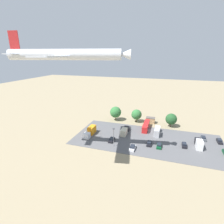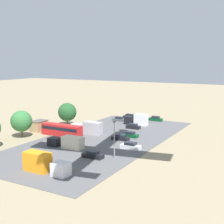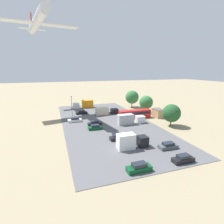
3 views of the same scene
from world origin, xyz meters
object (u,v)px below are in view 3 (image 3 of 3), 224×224
at_px(parked_car_1, 168,146).
at_px(parked_car_5, 95,127).
at_px(parked_car_0, 118,137).
at_px(parked_truck_3, 130,119).
at_px(bus, 135,114).
at_px(parked_car_4, 183,159).
at_px(airplane, 37,21).
at_px(parked_truck_2, 106,111).
at_px(parked_truck_0, 131,141).
at_px(parked_car_3, 95,123).
at_px(parked_car_2, 139,168).
at_px(parked_car_6, 82,112).
at_px(parked_truck_1, 84,104).
at_px(parked_car_7, 75,120).
at_px(shed_building, 158,113).

xyz_separation_m(parked_car_1, parked_car_5, (17.95, 12.76, 0.02)).
xyz_separation_m(parked_car_0, parked_truck_3, (11.32, -8.36, 0.86)).
relative_size(bus, parked_car_4, 2.76).
bearing_deg(airplane, parked_truck_2, 138.54).
relative_size(parked_car_5, parked_truck_0, 0.59).
height_order(parked_car_3, parked_car_4, parked_car_4).
xyz_separation_m(parked_truck_0, airplane, (44.80, 19.69, 33.68)).
xyz_separation_m(parked_car_2, parked_car_6, (43.68, 3.22, -0.03)).
distance_m(parked_car_5, parked_truck_0, 15.77).
relative_size(parked_truck_0, parked_truck_1, 0.79).
bearing_deg(parked_truck_1, parked_car_4, -170.03).
distance_m(parked_car_7, parked_truck_0, 26.61).
xyz_separation_m(parked_car_4, parked_car_6, (43.62, 12.81, -0.01)).
xyz_separation_m(parked_car_1, airplane, (47.74, 27.72, 34.70)).
bearing_deg(parked_truck_0, parked_car_7, -158.83).
bearing_deg(parked_car_3, parked_car_6, -173.58).
bearing_deg(parked_car_5, shed_building, -76.46).
bearing_deg(airplane, parked_truck_3, 122.90).
xyz_separation_m(shed_building, parked_car_0, (-15.81, 22.14, -0.83)).
relative_size(shed_building, parked_car_2, 1.05).
bearing_deg(parked_truck_1, parked_car_1, -167.77).
distance_m(parked_truck_0, parked_truck_3, 18.25).
bearing_deg(parked_car_5, parked_car_1, -144.61).
distance_m(parked_car_1, parked_truck_1, 50.07).
distance_m(parked_car_6, parked_truck_2, 9.71).
bearing_deg(parked_truck_2, parked_car_0, -9.75).
bearing_deg(parked_truck_1, airplane, 93.97).
distance_m(shed_building, parked_truck_2, 20.34).
bearing_deg(bus, parked_truck_2, 44.43).
bearing_deg(parked_truck_0, parked_car_0, -168.61).
distance_m(parked_truck_0, parked_truck_1, 46.06).
relative_size(parked_car_2, airplane, 0.12).
relative_size(parked_car_2, parked_car_7, 0.98).
distance_m(bus, parked_car_1, 25.70).
xyz_separation_m(parked_car_0, parked_truck_0, (-5.41, -1.09, 0.96)).
bearing_deg(parked_car_1, parked_truck_0, 69.91).
relative_size(parked_car_0, parked_car_6, 0.92).
height_order(parked_car_1, parked_truck_3, parked_truck_3).
height_order(bus, parked_truck_1, parked_truck_1).
relative_size(parked_car_1, parked_car_3, 1.00).
bearing_deg(parked_car_2, parked_truck_1, 0.08).
height_order(parked_car_5, parked_car_7, parked_car_7).
bearing_deg(parked_truck_2, parked_car_1, 7.81).
height_order(parked_car_5, parked_truck_3, parked_truck_3).
relative_size(bus, parked_car_2, 2.66).
height_order(parked_car_2, parked_truck_2, parked_truck_2).
height_order(shed_building, parked_car_3, shed_building).
xyz_separation_m(parked_car_7, airplane, (20.00, 10.08, 34.65)).
distance_m(parked_car_0, airplane, 55.65).
distance_m(parked_truck_3, airplane, 51.53).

